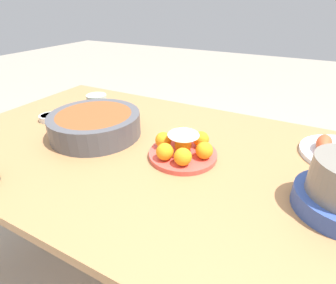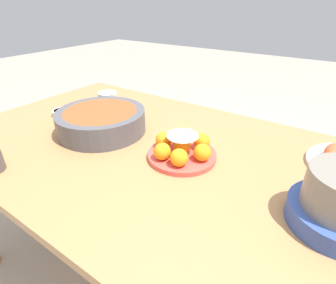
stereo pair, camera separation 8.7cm
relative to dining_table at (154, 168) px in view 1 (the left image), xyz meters
The scene contains 6 objects.
ground_plane 0.63m from the dining_table, ahead, with size 12.00×12.00×0.00m, color #9E9384.
dining_table is the anchor object (origin of this frame).
cake_plate 0.16m from the dining_table, behind, with size 0.22×0.22×0.09m.
serving_bowl 0.28m from the dining_table, ahead, with size 0.34×0.34×0.09m.
sauce_bowl 0.53m from the dining_table, ahead, with size 0.08×0.08×0.02m.
cup_near 0.45m from the dining_table, 23.12° to the right, with size 0.09×0.09×0.08m.
Camera 1 is at (-0.41, 0.67, 1.17)m, focal length 28.00 mm.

